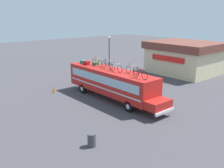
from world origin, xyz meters
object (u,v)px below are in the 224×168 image
(luggage_bag_2, at_px, (86,63))
(street_lamp, at_px, (109,52))
(bus, at_px, (112,82))
(luggage_bag_1, at_px, (83,62))
(rooftop_bicycle_5, at_px, (140,74))
(trash_bin, at_px, (92,140))
(traffic_cone, at_px, (54,89))
(rooftop_bicycle_1, at_px, (97,63))
(rooftop_bicycle_2, at_px, (107,65))
(rooftop_bicycle_4, at_px, (132,70))
(luggage_bag_3, at_px, (96,64))
(rooftop_bicycle_3, at_px, (116,68))

(luggage_bag_2, bearing_deg, street_lamp, 122.24)
(bus, bearing_deg, luggage_bag_1, -178.32)
(bus, relative_size, rooftop_bicycle_5, 7.10)
(bus, xyz_separation_m, rooftop_bicycle_5, (4.13, -0.33, 1.61))
(trash_bin, distance_m, traffic_cone, 13.05)
(street_lamp, bearing_deg, rooftop_bicycle_5, -29.11)
(rooftop_bicycle_1, height_order, traffic_cone, rooftop_bicycle_1)
(rooftop_bicycle_2, bearing_deg, street_lamp, 138.77)
(luggage_bag_1, bearing_deg, rooftop_bicycle_5, -1.19)
(bus, distance_m, rooftop_bicycle_4, 2.94)
(luggage_bag_3, bearing_deg, traffic_cone, -127.71)
(rooftop_bicycle_4, bearing_deg, luggage_bag_3, -179.38)
(luggage_bag_1, xyz_separation_m, street_lamp, (-3.54, 6.77, 0.07))
(traffic_cone, distance_m, street_lamp, 10.73)
(bus, distance_m, rooftop_bicycle_1, 3.00)
(rooftop_bicycle_3, distance_m, traffic_cone, 8.18)
(luggage_bag_2, bearing_deg, traffic_cone, -123.60)
(rooftop_bicycle_2, distance_m, rooftop_bicycle_3, 1.62)
(rooftop_bicycle_2, xyz_separation_m, rooftop_bicycle_4, (3.27, 0.35, -0.01))
(rooftop_bicycle_2, bearing_deg, rooftop_bicycle_5, -4.14)
(rooftop_bicycle_5, bearing_deg, luggage_bag_2, 179.92)
(trash_bin, relative_size, traffic_cone, 1.47)
(rooftop_bicycle_3, xyz_separation_m, street_lamp, (-9.13, 6.78, -0.15))
(rooftop_bicycle_2, bearing_deg, luggage_bag_2, -173.69)
(luggage_bag_1, height_order, trash_bin, luggage_bag_1)
(rooftop_bicycle_3, bearing_deg, rooftop_bicycle_4, 17.79)
(rooftop_bicycle_3, bearing_deg, rooftop_bicycle_2, 173.48)
(rooftop_bicycle_4, distance_m, trash_bin, 9.12)
(rooftop_bicycle_5, bearing_deg, bus, 175.47)
(bus, bearing_deg, traffic_cone, -150.48)
(bus, xyz_separation_m, luggage_bag_2, (-3.98, -0.32, 1.42))
(luggage_bag_3, relative_size, rooftop_bicycle_5, 0.30)
(luggage_bag_1, distance_m, trash_bin, 13.60)
(luggage_bag_3, relative_size, trash_bin, 0.58)
(rooftop_bicycle_4, bearing_deg, rooftop_bicycle_1, -176.42)
(street_lamp, bearing_deg, luggage_bag_3, -50.45)
(rooftop_bicycle_3, bearing_deg, rooftop_bicycle_5, -2.99)
(luggage_bag_2, bearing_deg, rooftop_bicycle_2, 6.31)
(rooftop_bicycle_5, bearing_deg, rooftop_bicycle_4, 157.36)
(luggage_bag_2, xyz_separation_m, rooftop_bicycle_3, (4.75, 0.16, 0.18))
(luggage_bag_1, relative_size, rooftop_bicycle_2, 0.37)
(luggage_bag_3, bearing_deg, rooftop_bicycle_1, -22.35)
(rooftop_bicycle_3, distance_m, street_lamp, 11.37)
(luggage_bag_3, xyz_separation_m, rooftop_bicycle_4, (5.58, 0.06, 0.22))
(rooftop_bicycle_1, relative_size, trash_bin, 1.93)
(bus, xyz_separation_m, luggage_bag_3, (-3.15, 0.32, 1.38))
(traffic_cone, bearing_deg, rooftop_bicycle_5, 16.91)
(bus, distance_m, luggage_bag_1, 5.02)
(rooftop_bicycle_3, distance_m, rooftop_bicycle_4, 1.74)
(rooftop_bicycle_3, bearing_deg, traffic_cone, -154.40)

